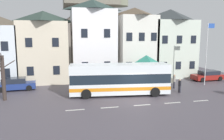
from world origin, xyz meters
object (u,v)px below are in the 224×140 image
at_px(pedestrian_00, 180,85).
at_px(public_bench, 156,78).
at_px(townhouse_03, 134,43).
at_px(transit_bus, 120,79).
at_px(parked_car_01, 208,76).
at_px(townhouse_01, 44,46).
at_px(pedestrian_02, 174,81).
at_px(hilltop_castle, 90,30).
at_px(parked_car_00, 16,84).
at_px(bus_shelter, 146,61).
at_px(pedestrian_01, 166,82).
at_px(flagpole, 207,50).
at_px(bare_tree_01, 3,77).
at_px(townhouse_04, 169,43).
at_px(parked_car_02, 155,79).
at_px(townhouse_02, 93,41).

height_order(pedestrian_00, public_bench, pedestrian_00).
height_order(townhouse_03, transit_bus, townhouse_03).
height_order(parked_car_01, pedestrian_00, pedestrian_00).
distance_m(townhouse_01, townhouse_03, 12.83).
bearing_deg(townhouse_01, pedestrian_02, -28.80).
distance_m(hilltop_castle, parked_car_00, 30.18).
relative_size(bus_shelter, pedestrian_01, 2.58).
distance_m(townhouse_03, pedestrian_00, 11.02).
bearing_deg(flagpole, bare_tree_01, -176.15).
height_order(townhouse_04, transit_bus, townhouse_04).
xyz_separation_m(townhouse_03, parked_car_00, (-15.86, -4.68, -4.42)).
distance_m(townhouse_01, pedestrian_01, 16.79).
distance_m(parked_car_00, parked_car_02, 17.08).
relative_size(pedestrian_01, pedestrian_02, 0.90).
xyz_separation_m(townhouse_01, public_bench, (14.70, -4.12, -4.27)).
height_order(townhouse_02, bus_shelter, townhouse_02).
relative_size(townhouse_03, pedestrian_00, 6.72).
bearing_deg(transit_bus, pedestrian_00, 1.99).
distance_m(pedestrian_01, pedestrian_02, 1.07).
bearing_deg(flagpole, townhouse_04, 101.16).
bearing_deg(hilltop_castle, transit_bus, -92.15).
bearing_deg(public_bench, pedestrian_01, -98.31).
height_order(townhouse_01, public_bench, townhouse_01).
xyz_separation_m(townhouse_01, pedestrian_02, (15.16, -8.34, -3.88)).
distance_m(bus_shelter, bare_tree_01, 16.01).
bearing_deg(townhouse_04, pedestrian_01, -119.01).
bearing_deg(bus_shelter, pedestrian_02, -36.26).
xyz_separation_m(townhouse_04, public_bench, (-3.72, -3.67, -4.59)).
xyz_separation_m(pedestrian_01, bare_tree_01, (-17.44, -0.97, 1.48)).
relative_size(transit_bus, parked_car_00, 2.42).
relative_size(parked_car_00, pedestrian_01, 2.93).
bearing_deg(hilltop_castle, townhouse_04, -67.48).
relative_size(townhouse_01, flagpole, 1.22).
height_order(public_bench, bare_tree_01, bare_tree_01).
xyz_separation_m(transit_bus, parked_car_01, (14.04, 4.73, -0.98)).
xyz_separation_m(townhouse_01, townhouse_02, (6.60, -0.87, 0.79)).
bearing_deg(townhouse_01, parked_car_02, -20.53).
relative_size(townhouse_01, hilltop_castle, 0.25).
distance_m(townhouse_01, hilltop_castle, 23.74).
relative_size(parked_car_00, parked_car_02, 0.92).
relative_size(pedestrian_01, flagpole, 0.19).
bearing_deg(pedestrian_00, bare_tree_01, 176.48).
height_order(parked_car_01, pedestrian_01, pedestrian_01).
bearing_deg(townhouse_02, parked_car_00, -156.63).
distance_m(townhouse_03, public_bench, 6.26).
bearing_deg(transit_bus, hilltop_castle, 94.38).
bearing_deg(townhouse_04, bare_tree_01, -158.07).
height_order(pedestrian_02, flagpole, flagpole).
bearing_deg(parked_car_01, townhouse_03, -29.68).
bearing_deg(parked_car_01, flagpole, 46.04).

